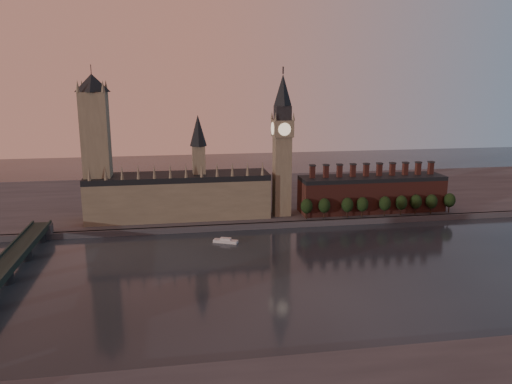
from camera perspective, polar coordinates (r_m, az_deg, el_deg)
ground at (r=269.84m, az=5.85°, el=-9.62°), size 900.00×900.00×0.00m
north_bank at (r=435.50m, az=-0.27°, el=-0.55°), size 900.00×182.00×4.00m
palace_of_westminster at (r=364.33m, az=-8.72°, el=-0.19°), size 130.00×30.30×74.00m
victoria_tower at (r=361.79m, az=-17.80°, el=5.29°), size 24.00×24.00×108.00m
big_ben at (r=361.63m, az=3.02°, el=5.52°), size 15.00×15.00×107.00m
chimney_block at (r=389.37m, az=13.06°, el=-0.11°), size 110.00×25.00×37.00m
embankment_tree_0 at (r=359.44m, az=5.81°, el=-1.62°), size 8.60×8.60×14.88m
embankment_tree_1 at (r=362.61m, az=7.82°, el=-1.55°), size 8.60×8.60×14.88m
embankment_tree_2 at (r=367.11m, az=10.40°, el=-1.46°), size 8.60×8.60×14.88m
embankment_tree_3 at (r=370.86m, az=12.06°, el=-1.39°), size 8.60×8.60×14.88m
embankment_tree_4 at (r=377.23m, az=14.51°, el=-1.28°), size 8.60×8.60×14.88m
embankment_tree_5 at (r=383.06m, az=16.28°, el=-1.17°), size 8.60×8.60×14.88m
embankment_tree_6 at (r=389.39m, az=17.81°, el=-1.05°), size 8.60×8.60×14.88m
embankment_tree_7 at (r=393.55m, az=19.42°, el=-1.03°), size 8.60×8.60×14.88m
embankment_tree_8 at (r=402.17m, az=21.25°, el=-0.89°), size 8.60×8.60×14.88m
river_boat at (r=321.76m, az=-3.49°, el=-5.59°), size 16.22×10.52×3.15m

